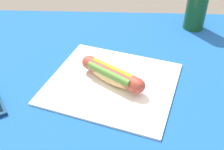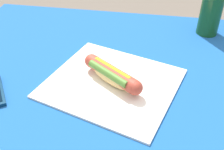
% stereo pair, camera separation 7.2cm
% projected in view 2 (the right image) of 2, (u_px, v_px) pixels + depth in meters
% --- Properties ---
extents(dining_table, '(1.16, 1.01, 0.78)m').
position_uv_depth(dining_table, '(125.00, 135.00, 0.77)').
color(dining_table, brown).
rests_on(dining_table, ground).
extents(paper_wrapper, '(0.40, 0.38, 0.01)m').
position_uv_depth(paper_wrapper, '(112.00, 83.00, 0.74)').
color(paper_wrapper, white).
rests_on(paper_wrapper, dining_table).
extents(hot_dog, '(0.17, 0.13, 0.05)m').
position_uv_depth(hot_dog, '(112.00, 74.00, 0.72)').
color(hot_dog, '#DBB26B').
rests_on(hot_dog, paper_wrapper).
extents(soda_bottle, '(0.07, 0.07, 0.25)m').
position_uv_depth(soda_bottle, '(213.00, 2.00, 0.89)').
color(soda_bottle, '#14471E').
rests_on(soda_bottle, dining_table).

